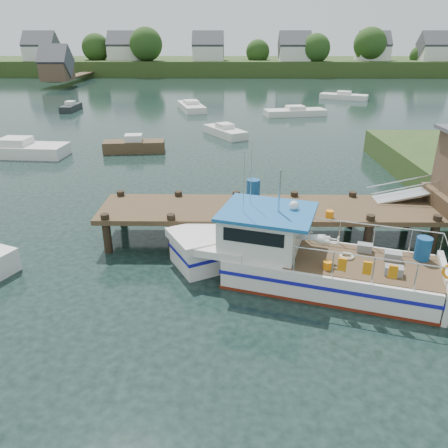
{
  "coord_description": "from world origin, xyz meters",
  "views": [
    {
      "loc": [
        -0.84,
        -16.43,
        7.82
      ],
      "look_at": [
        -1.0,
        -1.5,
        1.3
      ],
      "focal_mm": 35.0,
      "sensor_mm": 36.0,
      "label": 1
    }
  ],
  "objects_px": {
    "moored_rowboat": "(134,145)",
    "moored_e": "(71,107)",
    "moored_b": "(225,131)",
    "dock": "(414,188)",
    "moored_far": "(344,96)",
    "moored_a": "(17,149)",
    "lobster_boat": "(295,258)",
    "moored_c": "(295,112)",
    "moored_d": "(191,106)"
  },
  "relations": [
    {
      "from": "moored_rowboat",
      "to": "moored_e",
      "type": "bearing_deg",
      "value": 144.68
    },
    {
      "from": "moored_b",
      "to": "dock",
      "type": "bearing_deg",
      "value": -45.18
    },
    {
      "from": "dock",
      "to": "moored_b",
      "type": "height_order",
      "value": "dock"
    },
    {
      "from": "moored_e",
      "to": "dock",
      "type": "bearing_deg",
      "value": -61.36
    },
    {
      "from": "moored_far",
      "to": "moored_rowboat",
      "type": "bearing_deg",
      "value": -119.92
    },
    {
      "from": "moored_rowboat",
      "to": "moored_a",
      "type": "xyz_separation_m",
      "value": [
        -7.93,
        -1.21,
        0.01
      ]
    },
    {
      "from": "dock",
      "to": "moored_b",
      "type": "xyz_separation_m",
      "value": [
        -7.67,
        19.82,
        -1.86
      ]
    },
    {
      "from": "dock",
      "to": "moored_a",
      "type": "bearing_deg",
      "value": 149.07
    },
    {
      "from": "moored_far",
      "to": "moored_a",
      "type": "bearing_deg",
      "value": -127.56
    },
    {
      "from": "lobster_boat",
      "to": "moored_e",
      "type": "distance_m",
      "value": 40.93
    },
    {
      "from": "moored_rowboat",
      "to": "moored_a",
      "type": "distance_m",
      "value": 8.02
    },
    {
      "from": "lobster_boat",
      "to": "moored_b",
      "type": "xyz_separation_m",
      "value": [
        -2.59,
        23.12,
        -0.45
      ]
    },
    {
      "from": "moored_c",
      "to": "moored_d",
      "type": "xyz_separation_m",
      "value": [
        -11.07,
        3.46,
        0.03
      ]
    },
    {
      "from": "lobster_boat",
      "to": "moored_b",
      "type": "height_order",
      "value": "lobster_boat"
    },
    {
      "from": "moored_d",
      "to": "moored_e",
      "type": "bearing_deg",
      "value": -162.79
    },
    {
      "from": "dock",
      "to": "lobster_boat",
      "type": "height_order",
      "value": "lobster_boat"
    },
    {
      "from": "lobster_boat",
      "to": "moored_d",
      "type": "bearing_deg",
      "value": 117.44
    },
    {
      "from": "moored_a",
      "to": "moored_d",
      "type": "xyz_separation_m",
      "value": [
        10.53,
        20.03,
        -0.07
      ]
    },
    {
      "from": "moored_rowboat",
      "to": "moored_a",
      "type": "relative_size",
      "value": 0.63
    },
    {
      "from": "moored_a",
      "to": "moored_b",
      "type": "bearing_deg",
      "value": 49.09
    },
    {
      "from": "lobster_boat",
      "to": "moored_b",
      "type": "distance_m",
      "value": 23.27
    },
    {
      "from": "moored_c",
      "to": "moored_e",
      "type": "xyz_separation_m",
      "value": [
        -24.31,
        2.77,
        0.02
      ]
    },
    {
      "from": "lobster_boat",
      "to": "moored_a",
      "type": "distance_m",
      "value": 23.71
    },
    {
      "from": "dock",
      "to": "moored_c",
      "type": "bearing_deg",
      "value": 90.89
    },
    {
      "from": "moored_rowboat",
      "to": "moored_c",
      "type": "bearing_deg",
      "value": 72.63
    },
    {
      "from": "dock",
      "to": "moored_b",
      "type": "relative_size",
      "value": 3.42
    },
    {
      "from": "moored_a",
      "to": "moored_d",
      "type": "height_order",
      "value": "moored_a"
    },
    {
      "from": "moored_far",
      "to": "moored_a",
      "type": "distance_m",
      "value": 41.45
    },
    {
      "from": "lobster_boat",
      "to": "moored_e",
      "type": "height_order",
      "value": "lobster_boat"
    },
    {
      "from": "lobster_boat",
      "to": "moored_c",
      "type": "xyz_separation_m",
      "value": [
        4.62,
        33.11,
        -0.47
      ]
    },
    {
      "from": "dock",
      "to": "moored_rowboat",
      "type": "bearing_deg",
      "value": 134.42
    },
    {
      "from": "moored_e",
      "to": "moored_d",
      "type": "bearing_deg",
      "value": -5.64
    },
    {
      "from": "lobster_boat",
      "to": "moored_d",
      "type": "xyz_separation_m",
      "value": [
        -6.45,
        36.57,
        -0.44
      ]
    },
    {
      "from": "moored_b",
      "to": "moored_rowboat",
      "type": "bearing_deg",
      "value": -116.58
    },
    {
      "from": "moored_rowboat",
      "to": "moored_d",
      "type": "xyz_separation_m",
      "value": [
        2.6,
        18.83,
        -0.07
      ]
    },
    {
      "from": "moored_a",
      "to": "moored_c",
      "type": "xyz_separation_m",
      "value": [
        21.61,
        16.58,
        -0.1
      ]
    },
    {
      "from": "moored_c",
      "to": "lobster_boat",
      "type": "bearing_deg",
      "value": -99.56
    },
    {
      "from": "dock",
      "to": "moored_c",
      "type": "height_order",
      "value": "dock"
    },
    {
      "from": "moored_c",
      "to": "moored_b",
      "type": "bearing_deg",
      "value": -127.43
    },
    {
      "from": "lobster_boat",
      "to": "moored_far",
      "type": "relative_size",
      "value": 1.51
    },
    {
      "from": "dock",
      "to": "moored_far",
      "type": "distance_m",
      "value": 42.92
    },
    {
      "from": "moored_far",
      "to": "moored_a",
      "type": "height_order",
      "value": "moored_a"
    },
    {
      "from": "moored_rowboat",
      "to": "moored_d",
      "type": "bearing_deg",
      "value": 106.42
    },
    {
      "from": "lobster_boat",
      "to": "moored_c",
      "type": "height_order",
      "value": "lobster_boat"
    },
    {
      "from": "moored_far",
      "to": "moored_d",
      "type": "distance_m",
      "value": 21.09
    },
    {
      "from": "moored_e",
      "to": "moored_rowboat",
      "type": "bearing_deg",
      "value": -68.24
    },
    {
      "from": "moored_c",
      "to": "moored_d",
      "type": "relative_size",
      "value": 1.0
    },
    {
      "from": "moored_far",
      "to": "moored_e",
      "type": "height_order",
      "value": "moored_e"
    },
    {
      "from": "moored_a",
      "to": "moored_e",
      "type": "distance_m",
      "value": 19.53
    },
    {
      "from": "dock",
      "to": "moored_rowboat",
      "type": "distance_m",
      "value": 20.28
    }
  ]
}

